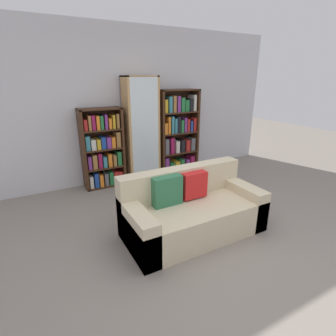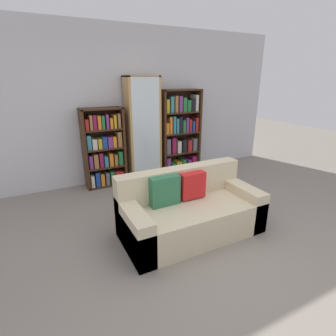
{
  "view_description": "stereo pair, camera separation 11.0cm",
  "coord_description": "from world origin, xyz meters",
  "views": [
    {
      "loc": [
        -1.67,
        -1.82,
        1.85
      ],
      "look_at": [
        0.15,
        1.53,
        0.52
      ],
      "focal_mm": 28.0,
      "sensor_mm": 36.0,
      "label": 1
    },
    {
      "loc": [
        -1.58,
        -1.87,
        1.85
      ],
      "look_at": [
        0.15,
        1.53,
        0.52
      ],
      "focal_mm": 28.0,
      "sensor_mm": 36.0,
      "label": 2
    }
  ],
  "objects": [
    {
      "name": "couch",
      "position": [
        -0.04,
        0.57,
        0.28
      ],
      "size": [
        1.69,
        0.81,
        0.78
      ],
      "color": "beige",
      "rests_on": "ground"
    },
    {
      "name": "display_cabinet",
      "position": [
        0.15,
        2.55,
        0.93
      ],
      "size": [
        0.59,
        0.36,
        1.87
      ],
      "color": "tan",
      "rests_on": "ground"
    },
    {
      "name": "wine_bottle",
      "position": [
        0.8,
        2.01,
        0.14
      ],
      "size": [
        0.08,
        0.08,
        0.35
      ],
      "color": "#192333",
      "rests_on": "ground"
    },
    {
      "name": "bookshelf_right",
      "position": [
        0.93,
        2.57,
        0.79
      ],
      "size": [
        0.81,
        0.32,
        1.63
      ],
      "color": "#3D2314",
      "rests_on": "ground"
    },
    {
      "name": "wall_back",
      "position": [
        0.0,
        2.77,
        1.35
      ],
      "size": [
        6.21,
        0.06,
        2.7
      ],
      "color": "silver",
      "rests_on": "ground"
    },
    {
      "name": "ground_plane",
      "position": [
        0.0,
        0.0,
        0.0
      ],
      "size": [
        16.0,
        16.0,
        0.0
      ],
      "primitive_type": "plane",
      "color": "gray"
    },
    {
      "name": "bookshelf_left",
      "position": [
        -0.57,
        2.57,
        0.65
      ],
      "size": [
        0.7,
        0.32,
        1.37
      ],
      "color": "#3D2314",
      "rests_on": "ground"
    }
  ]
}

